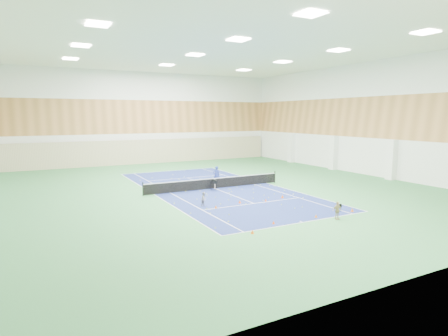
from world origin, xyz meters
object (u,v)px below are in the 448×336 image
object	(u,v)px
coach	(216,175)
ball_cart	(213,185)
child_court	(204,199)
child_apron	(337,210)
tennis_net	(215,182)

from	to	relation	value
coach	ball_cart	bearing A→B (deg)	66.01
child_court	child_apron	bearing A→B (deg)	-79.75
ball_cart	tennis_net	bearing A→B (deg)	74.06
tennis_net	ball_cart	distance (m)	0.75
coach	child_court	size ratio (longest dim) A/B	1.74
coach	ball_cart	xyz separation A→B (m)	(-1.44, -2.32, -0.42)
coach	tennis_net	bearing A→B (deg)	67.40
coach	child_apron	bearing A→B (deg)	103.12
coach	child_apron	distance (m)	14.10
tennis_net	child_apron	world-z (taller)	child_apron
child_apron	child_court	bearing A→B (deg)	135.49
ball_cart	child_apron	bearing A→B (deg)	-57.18
tennis_net	coach	xyz separation A→B (m)	(1.01, 1.72, 0.31)
child_court	child_apron	size ratio (longest dim) A/B	0.87
child_court	ball_cart	distance (m)	5.60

